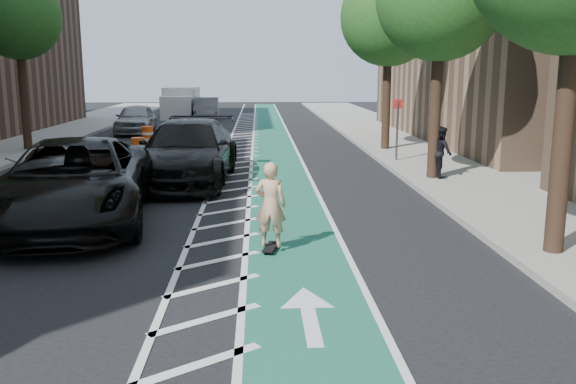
{
  "coord_description": "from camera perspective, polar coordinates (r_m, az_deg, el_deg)",
  "views": [
    {
      "loc": [
        2.28,
        -11.13,
        3.54
      ],
      "look_at": [
        2.87,
        1.1,
        1.1
      ],
      "focal_mm": 38.0,
      "sensor_mm": 36.0,
      "label": 1
    }
  ],
  "objects": [
    {
      "name": "tree_l_d",
      "position": [
        29.06,
        -24.12,
        14.73
      ],
      "size": [
        4.2,
        4.2,
        7.9
      ],
      "color": "#382619",
      "rests_on": "ground"
    },
    {
      "name": "skateboarder",
      "position": [
        12.0,
        -1.64,
        -1.18
      ],
      "size": [
        0.69,
        0.53,
        1.7
      ],
      "primitive_type": "imported",
      "rotation": [
        0.0,
        0.0,
        2.93
      ],
      "color": "tan",
      "rests_on": "skateboard"
    },
    {
      "name": "ground",
      "position": [
        11.9,
        -13.78,
        -6.38
      ],
      "size": [
        120.0,
        120.0,
        0.0
      ],
      "primitive_type": "plane",
      "color": "black",
      "rests_on": "ground"
    },
    {
      "name": "barrel_a",
      "position": [
        20.85,
        -15.17,
        2.31
      ],
      "size": [
        0.67,
        0.67,
        0.92
      ],
      "color": "#FA630D",
      "rests_on": "ground"
    },
    {
      "name": "buffer_strip",
      "position": [
        21.43,
        -4.83,
        1.74
      ],
      "size": [
        1.4,
        90.0,
        0.01
      ],
      "primitive_type": "cube",
      "color": "silver",
      "rests_on": "ground"
    },
    {
      "name": "tree_r_d",
      "position": [
        27.79,
        9.24,
        15.74
      ],
      "size": [
        4.2,
        4.2,
        7.9
      ],
      "color": "#382619",
      "rests_on": "ground"
    },
    {
      "name": "sign_post",
      "position": [
        23.83,
        10.18,
        5.83
      ],
      "size": [
        0.35,
        0.08,
        2.47
      ],
      "color": "#4C4C4C",
      "rests_on": "ground"
    },
    {
      "name": "pedestrian",
      "position": [
        20.25,
        14.11,
        3.66
      ],
      "size": [
        0.76,
        0.9,
        1.65
      ],
      "primitive_type": "imported",
      "rotation": [
        0.0,
        0.0,
        1.74
      ],
      "color": "black",
      "rests_on": "sidewalk_right"
    },
    {
      "name": "suv_near",
      "position": [
        15.08,
        -19.35,
        0.87
      ],
      "size": [
        4.09,
        7.43,
        1.97
      ],
      "primitive_type": "imported",
      "rotation": [
        0.0,
        0.0,
        0.12
      ],
      "color": "black",
      "rests_on": "ground"
    },
    {
      "name": "suv_far",
      "position": [
        19.87,
        -9.37,
        3.74
      ],
      "size": [
        3.15,
        6.96,
        1.98
      ],
      "primitive_type": "imported",
      "rotation": [
        0.0,
        0.0,
        -0.06
      ],
      "color": "black",
      "rests_on": "ground"
    },
    {
      "name": "car_silver",
      "position": [
        36.0,
        -14.04,
        6.65
      ],
      "size": [
        2.23,
        5.06,
        1.69
      ],
      "primitive_type": "imported",
      "rotation": [
        0.0,
        0.0,
        0.05
      ],
      "color": "#959499",
      "rests_on": "ground"
    },
    {
      "name": "skateboard",
      "position": [
        12.22,
        -1.62,
        -5.17
      ],
      "size": [
        0.38,
        0.79,
        0.1
      ],
      "rotation": [
        0.0,
        0.0,
        -0.22
      ],
      "color": "black",
      "rests_on": "ground"
    },
    {
      "name": "car_grey",
      "position": [
        45.36,
        -7.63,
        7.73
      ],
      "size": [
        1.95,
        5.0,
        1.62
      ],
      "primitive_type": "imported",
      "rotation": [
        0.0,
        0.0,
        0.05
      ],
      "color": "#5B5B60",
      "rests_on": "ground"
    },
    {
      "name": "bike_lane",
      "position": [
        21.43,
        -0.82,
        1.78
      ],
      "size": [
        2.0,
        90.0,
        0.01
      ],
      "primitive_type": "cube",
      "color": "#195842",
      "rests_on": "ground"
    },
    {
      "name": "box_truck",
      "position": [
        47.95,
        -10.02,
        8.13
      ],
      "size": [
        2.52,
        5.47,
        2.27
      ],
      "rotation": [
        0.0,
        0.0,
        -0.01
      ],
      "color": "white",
      "rests_on": "ground"
    },
    {
      "name": "curb_right",
      "position": [
        21.93,
        9.82,
        2.03
      ],
      "size": [
        0.12,
        90.0,
        0.16
      ],
      "primitive_type": "cube",
      "color": "gray",
      "rests_on": "ground"
    },
    {
      "name": "barrel_c",
      "position": [
        30.08,
        -13.0,
        5.07
      ],
      "size": [
        0.68,
        0.68,
        0.93
      ],
      "color": "#F54A0C",
      "rests_on": "ground"
    },
    {
      "name": "barrel_b",
      "position": [
        25.13,
        -13.81,
        3.85
      ],
      "size": [
        0.68,
        0.68,
        0.93
      ],
      "color": "#E94A0C",
      "rests_on": "ground"
    },
    {
      "name": "sidewalk_right",
      "position": [
        22.59,
        15.9,
        2.02
      ],
      "size": [
        5.0,
        90.0,
        0.15
      ],
      "primitive_type": "cube",
      "color": "gray",
      "rests_on": "ground"
    }
  ]
}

